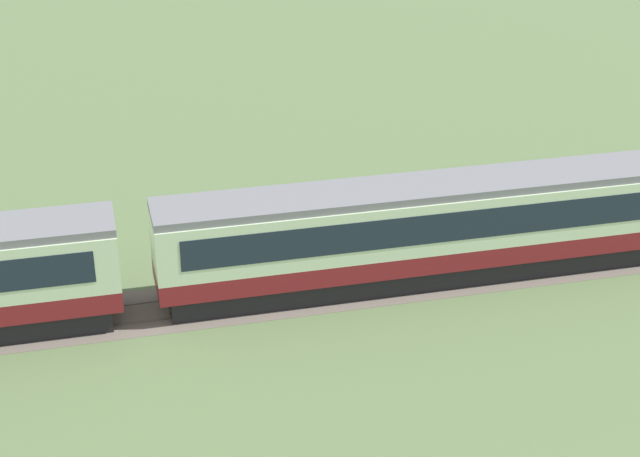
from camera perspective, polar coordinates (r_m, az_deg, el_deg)
The scene contains 2 objects.
passenger_train at distance 39.14m, azimuth 6.58°, elevation 0.15°, with size 113.04×2.87×4.17m.
railway_track at distance 42.09m, azimuth 12.98°, elevation -1.97°, with size 172.23×3.60×0.04m.
Camera 1 is at (-31.14, -31.76, 18.84)m, focal length 55.00 mm.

